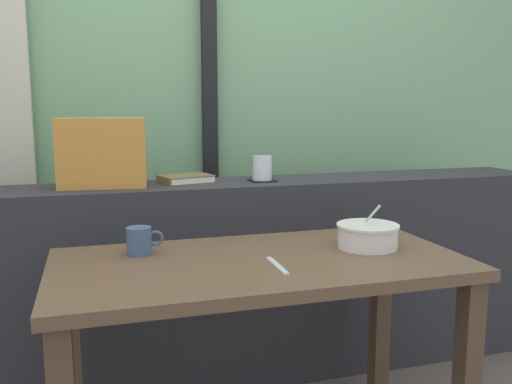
{
  "coord_description": "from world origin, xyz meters",
  "views": [
    {
      "loc": [
        -0.51,
        -1.57,
        1.14
      ],
      "look_at": [
        0.07,
        0.37,
        0.82
      ],
      "focal_mm": 38.22,
      "sensor_mm": 36.0,
      "label": 1
    }
  ],
  "objects": [
    {
      "name": "coaster_square",
      "position": [
        0.14,
        0.54,
        0.84
      ],
      "size": [
        0.1,
        0.1,
        0.0
      ],
      "primitive_type": "cube",
      "color": "black",
      "rests_on": "dark_console_ledge"
    },
    {
      "name": "throw_pillow",
      "position": [
        -0.48,
        0.55,
        0.96
      ],
      "size": [
        0.33,
        0.17,
        0.26
      ],
      "primitive_type": "cube",
      "rotation": [
        0.0,
        0.0,
        -0.11
      ],
      "color": "#D18938",
      "rests_on": "dark_console_ledge"
    },
    {
      "name": "juice_glass",
      "position": [
        0.14,
        0.54,
        0.89
      ],
      "size": [
        0.08,
        0.08,
        0.1
      ],
      "color": "white",
      "rests_on": "coaster_square"
    },
    {
      "name": "outdoor_backdrop",
      "position": [
        0.0,
        1.17,
        1.4
      ],
      "size": [
        4.8,
        0.08,
        2.8
      ],
      "primitive_type": "cube",
      "color": "#7AAD7F",
      "rests_on": "ground"
    },
    {
      "name": "window_divider_post",
      "position": [
        0.05,
        1.1,
        1.3
      ],
      "size": [
        0.07,
        0.05,
        2.6
      ],
      "primitive_type": "cube",
      "color": "black",
      "rests_on": "ground"
    },
    {
      "name": "fork_utensil",
      "position": [
        -0.03,
        -0.15,
        0.69
      ],
      "size": [
        0.02,
        0.17,
        0.01
      ],
      "primitive_type": "cube",
      "rotation": [
        0.0,
        0.0,
        -0.02
      ],
      "color": "silver",
      "rests_on": "breakfast_table"
    },
    {
      "name": "breakfast_table",
      "position": [
        -0.05,
        -0.06,
        0.58
      ],
      "size": [
        1.22,
        0.61,
        0.68
      ],
      "color": "brown",
      "rests_on": "ground"
    },
    {
      "name": "soup_bowl",
      "position": [
        0.32,
        -0.03,
        0.72
      ],
      "size": [
        0.2,
        0.2,
        0.14
      ],
      "color": "silver",
      "rests_on": "breakfast_table"
    },
    {
      "name": "closed_book",
      "position": [
        -0.16,
        0.59,
        0.85
      ],
      "size": [
        0.23,
        0.19,
        0.03
      ],
      "color": "brown",
      "rests_on": "dark_console_ledge"
    },
    {
      "name": "ceramic_mug",
      "position": [
        -0.39,
        0.1,
        0.73
      ],
      "size": [
        0.11,
        0.08,
        0.08
      ],
      "color": "#3D567A",
      "rests_on": "breakfast_table"
    },
    {
      "name": "dark_console_ledge",
      "position": [
        0.0,
        0.55,
        0.42
      ],
      "size": [
        2.8,
        0.32,
        0.83
      ],
      "primitive_type": "cube",
      "color": "#2D2D33",
      "rests_on": "ground"
    }
  ]
}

